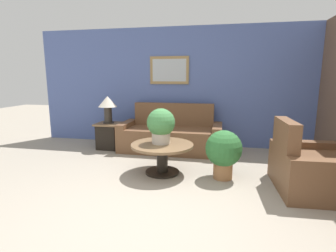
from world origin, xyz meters
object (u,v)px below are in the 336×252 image
Objects in this scene: armchair at (311,169)px; side_table at (109,135)px; table_lamp at (108,105)px; potted_plant_on_table at (161,125)px; potted_plant_floor at (224,151)px; couch_main at (171,136)px; coffee_table at (162,152)px.

armchair reaches higher than side_table.
table_lamp reaches higher than potted_plant_on_table.
table_lamp is 1.86m from potted_plant_on_table.
table_lamp is at bearing 152.77° from potted_plant_floor.
table_lamp is (-1.34, -0.12, 0.64)m from couch_main.
potted_plant_floor is (-1.16, 0.21, 0.13)m from armchair.
coffee_table is at bearing -39.75° from table_lamp.
couch_main and armchair have the same top height.
table_lamp is (-1.46, 1.22, 0.60)m from coffee_table.
couch_main is 2.73m from armchair.
armchair is 3.86m from side_table.
potted_plant_on_table is at bearing -39.33° from table_lamp.
armchair is at bearing -22.09° from table_lamp.
potted_plant_floor is at bearing -51.69° from couch_main.
armchair is (2.24, -1.57, -0.01)m from couch_main.
coffee_table is 0.96m from potted_plant_floor.
side_table is 0.67m from table_lamp.
coffee_table is at bearing -55.82° from potted_plant_on_table.
couch_main is at bearing 4.99° from side_table.
armchair is at bearing -7.38° from potted_plant_on_table.
armchair is 2.22m from potted_plant_on_table.
side_table is (-3.58, 1.45, -0.02)m from armchair.
couch_main is 1.49m from table_lamp.
side_table reaches higher than coffee_table.
armchair is at bearing -6.38° from coffee_table.
couch_main is 3.63× the size of table_lamp.
potted_plant_floor is at bearing -4.12° from potted_plant_on_table.
potted_plant_on_table reaches higher than side_table.
side_table is at bearing 140.67° from potted_plant_on_table.
potted_plant_on_table is (-2.15, 0.28, 0.48)m from armchair.
potted_plant_floor is (0.96, -0.03, 0.08)m from coffee_table.
armchair is 2.05× the size of potted_plant_on_table.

